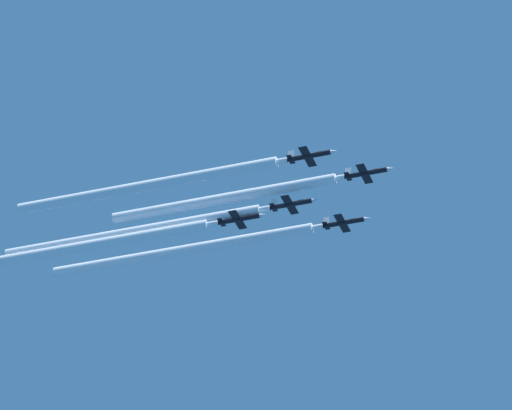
# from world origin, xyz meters

# --- Properties ---
(jet_lead) EXTENTS (7.30, 10.64, 2.56)m
(jet_lead) POSITION_xyz_m (-0.13, 8.46, 218.71)
(jet_lead) COLOR black
(jet_left_wingman) EXTENTS (7.30, 10.64, 2.56)m
(jet_left_wingman) POSITION_xyz_m (-12.75, 0.05, 216.03)
(jet_left_wingman) COLOR black
(jet_right_wingman) EXTENTS (7.30, 10.64, 2.56)m
(jet_right_wingman) POSITION_xyz_m (12.41, 0.18, 216.61)
(jet_right_wingman) COLOR black
(jet_slot) EXTENTS (7.30, 10.64, 2.56)m
(jet_slot) POSITION_xyz_m (-0.08, -7.46, 214.40)
(jet_slot) COLOR black
(jet_high_trail) EXTENTS (7.30, 10.64, 2.56)m
(jet_high_trail) POSITION_xyz_m (0.46, -18.48, 212.64)
(jet_high_trail) COLOR black
(smoke_trail_lead) EXTENTS (2.21, 50.46, 2.21)m
(smoke_trail_lead) POSITION_xyz_m (-0.13, -21.67, 218.69)
(smoke_trail_lead) COLOR white
(smoke_trail_left_wingman) EXTENTS (2.21, 60.73, 2.21)m
(smoke_trail_left_wingman) POSITION_xyz_m (-12.75, -35.20, 216.01)
(smoke_trail_left_wingman) COLOR white
(smoke_trail_right_wingman) EXTENTS (2.21, 58.04, 2.21)m
(smoke_trail_right_wingman) POSITION_xyz_m (12.41, -33.73, 216.58)
(smoke_trail_right_wingman) COLOR white
(smoke_trail_slot) EXTENTS (2.21, 58.71, 2.21)m
(smoke_trail_slot) POSITION_xyz_m (-0.08, -41.70, 214.37)
(smoke_trail_slot) COLOR white
(smoke_trail_high_trail) EXTENTS (2.21, 62.60, 2.21)m
(smoke_trail_high_trail) POSITION_xyz_m (0.46, -54.66, 212.61)
(smoke_trail_high_trail) COLOR white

